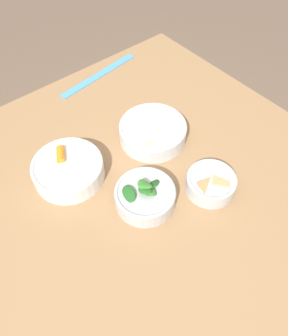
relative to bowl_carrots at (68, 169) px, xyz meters
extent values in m
plane|color=brown|center=(0.17, -0.13, -0.78)|extent=(10.00, 10.00, 0.00)
cube|color=#99724C|center=(0.17, -0.13, -0.04)|extent=(1.02, 1.04, 0.03)
cube|color=olive|center=(0.62, 0.33, -0.42)|extent=(0.06, 0.06, 0.73)
cylinder|color=white|center=(0.00, 0.00, 0.00)|extent=(0.19, 0.19, 0.05)
torus|color=white|center=(0.00, 0.00, 0.02)|extent=(0.19, 0.19, 0.01)
cylinder|color=orange|center=(0.04, -0.02, 0.01)|extent=(0.06, 0.03, 0.02)
cylinder|color=orange|center=(0.03, 0.00, 0.01)|extent=(0.03, 0.06, 0.02)
cylinder|color=orange|center=(-0.01, -0.03, 0.01)|extent=(0.03, 0.06, 0.02)
cylinder|color=orange|center=(0.00, 0.03, 0.03)|extent=(0.04, 0.05, 0.02)
cylinder|color=silver|center=(0.11, -0.20, -0.01)|extent=(0.16, 0.16, 0.05)
torus|color=silver|center=(0.11, -0.20, 0.02)|extent=(0.16, 0.16, 0.01)
ellipsoid|color=#3D8433|center=(0.11, -0.20, 0.03)|extent=(0.05, 0.07, 0.04)
ellipsoid|color=#3D8433|center=(0.11, -0.20, 0.04)|extent=(0.04, 0.05, 0.02)
ellipsoid|color=#235B23|center=(0.07, -0.18, 0.02)|extent=(0.05, 0.06, 0.03)
ellipsoid|color=#2D7028|center=(0.10, -0.20, 0.03)|extent=(0.06, 0.06, 0.04)
ellipsoid|color=#4C933D|center=(0.06, -0.18, 0.01)|extent=(0.07, 0.07, 0.03)
ellipsoid|color=#2D7028|center=(0.11, -0.20, 0.04)|extent=(0.04, 0.05, 0.03)
ellipsoid|color=#235B23|center=(0.14, -0.19, 0.02)|extent=(0.06, 0.05, 0.05)
cylinder|color=silver|center=(0.27, -0.04, -0.01)|extent=(0.20, 0.20, 0.05)
torus|color=silver|center=(0.27, -0.04, 0.02)|extent=(0.20, 0.20, 0.01)
cylinder|color=#936042|center=(0.27, -0.04, -0.01)|extent=(0.18, 0.18, 0.03)
ellipsoid|color=#8E5B3D|center=(0.20, 0.00, 0.01)|extent=(0.01, 0.01, 0.01)
ellipsoid|color=#8E5B3D|center=(0.34, 0.02, 0.01)|extent=(0.01, 0.01, 0.01)
ellipsoid|color=#AD7551|center=(0.25, -0.11, 0.00)|extent=(0.01, 0.01, 0.01)
ellipsoid|color=#AD7551|center=(0.27, 0.05, 0.01)|extent=(0.01, 0.01, 0.01)
ellipsoid|color=#A36B4C|center=(0.35, -0.01, 0.01)|extent=(0.01, 0.01, 0.01)
ellipsoid|color=#AD7551|center=(0.21, 0.00, 0.01)|extent=(0.01, 0.01, 0.01)
ellipsoid|color=#AD7551|center=(0.29, -0.03, 0.01)|extent=(0.01, 0.01, 0.01)
ellipsoid|color=#8E5B3D|center=(0.29, 0.01, 0.01)|extent=(0.01, 0.01, 0.01)
ellipsoid|color=#8E5B3D|center=(0.31, 0.04, 0.01)|extent=(0.01, 0.01, 0.01)
ellipsoid|color=#AD7551|center=(0.33, 0.02, 0.00)|extent=(0.01, 0.01, 0.01)
cylinder|color=tan|center=(0.30, -0.10, 0.01)|extent=(0.03, 0.03, 0.01)
cylinder|color=beige|center=(0.22, -0.08, 0.02)|extent=(0.03, 0.03, 0.01)
cylinder|color=beige|center=(0.28, 0.03, 0.01)|extent=(0.03, 0.03, 0.01)
cylinder|color=tan|center=(0.30, 0.01, 0.01)|extent=(0.03, 0.03, 0.01)
cylinder|color=beige|center=(0.25, -0.08, 0.01)|extent=(0.03, 0.03, 0.01)
cylinder|color=silver|center=(0.27, -0.28, -0.01)|extent=(0.13, 0.13, 0.04)
torus|color=silver|center=(0.27, -0.28, 0.01)|extent=(0.13, 0.13, 0.01)
cube|color=tan|center=(0.29, -0.28, 0.00)|extent=(0.04, 0.05, 0.01)
cube|color=tan|center=(0.25, -0.24, 0.00)|extent=(0.05, 0.05, 0.02)
cube|color=tan|center=(0.28, -0.25, 0.01)|extent=(0.06, 0.07, 0.02)
cube|color=tan|center=(0.24, -0.29, 0.01)|extent=(0.06, 0.06, 0.03)
cube|color=tan|center=(0.28, -0.29, 0.01)|extent=(0.07, 0.07, 0.02)
cube|color=#4C99E0|center=(0.32, 0.32, -0.03)|extent=(0.34, 0.07, 0.00)
camera|label=1|loc=(-0.19, -0.55, 0.70)|focal=35.00mm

